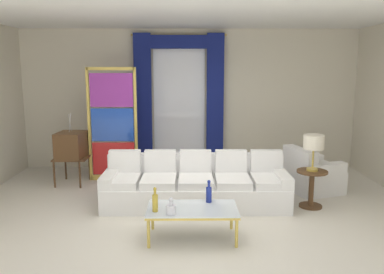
{
  "coord_description": "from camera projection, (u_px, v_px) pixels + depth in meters",
  "views": [
    {
      "loc": [
        -0.05,
        -5.57,
        2.19
      ],
      "look_at": [
        0.02,
        0.9,
        1.05
      ],
      "focal_mm": 36.94,
      "sensor_mm": 36.0,
      "label": 1
    }
  ],
  "objects": [
    {
      "name": "armchair_white",
      "position": [
        311.0,
        176.0,
        7.05
      ],
      "size": [
        1.03,
        1.02,
        0.8
      ],
      "color": "white",
      "rests_on": "ground"
    },
    {
      "name": "bottle_blue_decanter",
      "position": [
        171.0,
        209.0,
        4.84
      ],
      "size": [
        0.12,
        0.12,
        0.22
      ],
      "color": "silver",
      "rests_on": "coffee_table"
    },
    {
      "name": "couch_white_long",
      "position": [
        196.0,
        186.0,
        6.37
      ],
      "size": [
        2.93,
        0.95,
        0.86
      ],
      "color": "white",
      "rests_on": "ground"
    },
    {
      "name": "round_side_table",
      "position": [
        311.0,
        185.0,
        6.23
      ],
      "size": [
        0.48,
        0.48,
        0.59
      ],
      "color": "brown",
      "rests_on": "ground"
    },
    {
      "name": "stained_glass_divider",
      "position": [
        113.0,
        127.0,
        7.62
      ],
      "size": [
        0.95,
        0.05,
        2.2
      ],
      "color": "gold",
      "rests_on": "ground"
    },
    {
      "name": "curtained_window",
      "position": [
        179.0,
        89.0,
        8.41
      ],
      "size": [
        2.0,
        0.17,
        2.7
      ],
      "color": "white",
      "rests_on": "ground"
    },
    {
      "name": "ceiling_slab",
      "position": [
        191.0,
        13.0,
        6.13
      ],
      "size": [
        8.0,
        7.6,
        0.04
      ],
      "primitive_type": "cube",
      "color": "white"
    },
    {
      "name": "coffee_table",
      "position": [
        192.0,
        211.0,
        5.09
      ],
      "size": [
        1.16,
        0.65,
        0.41
      ],
      "color": "silver",
      "rests_on": "ground"
    },
    {
      "name": "vintage_tv",
      "position": [
        71.0,
        146.0,
        7.44
      ],
      "size": [
        0.62,
        0.63,
        1.35
      ],
      "color": "brown",
      "rests_on": "ground"
    },
    {
      "name": "ground_plane",
      "position": [
        191.0,
        217.0,
        5.87
      ],
      "size": [
        16.0,
        16.0,
        0.0
      ],
      "primitive_type": "plane",
      "color": "silver"
    },
    {
      "name": "bottle_crystal_tall",
      "position": [
        209.0,
        193.0,
        5.27
      ],
      "size": [
        0.08,
        0.08,
        0.31
      ],
      "color": "navy",
      "rests_on": "coffee_table"
    },
    {
      "name": "wall_rear",
      "position": [
        190.0,
        100.0,
        8.62
      ],
      "size": [
        8.0,
        0.12,
        3.0
      ],
      "primitive_type": "cube",
      "color": "beige",
      "rests_on": "ground"
    },
    {
      "name": "table_lamp_brass",
      "position": [
        314.0,
        144.0,
        6.12
      ],
      "size": [
        0.32,
        0.32,
        0.57
      ],
      "color": "#B29338",
      "rests_on": "round_side_table"
    },
    {
      "name": "peacock_figurine",
      "position": [
        137.0,
        175.0,
        7.35
      ],
      "size": [
        0.44,
        0.6,
        0.5
      ],
      "color": "beige",
      "rests_on": "ground"
    },
    {
      "name": "bottle_amber_squat",
      "position": [
        155.0,
        202.0,
        4.93
      ],
      "size": [
        0.07,
        0.07,
        0.32
      ],
      "color": "gold",
      "rests_on": "coffee_table"
    }
  ]
}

